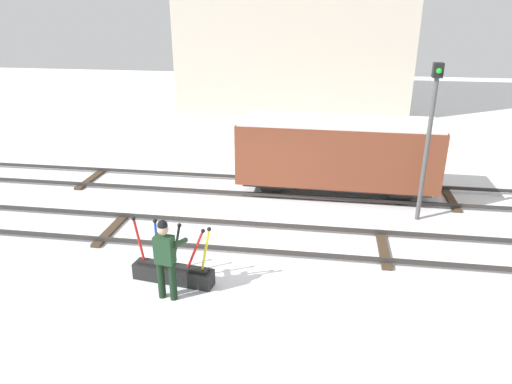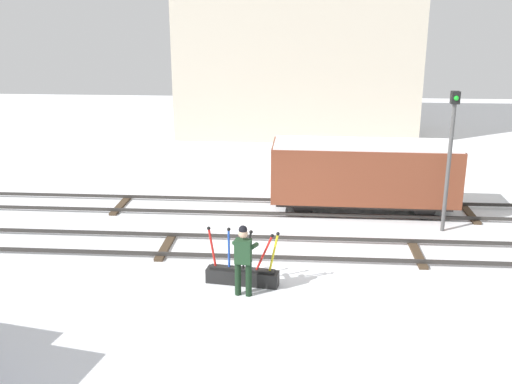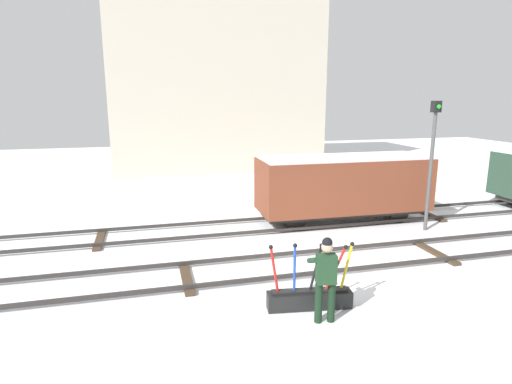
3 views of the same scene
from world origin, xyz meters
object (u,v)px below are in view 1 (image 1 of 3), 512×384
(switch_lever_frame, at_px, (173,271))
(freight_car_back_track, at_px, (337,152))
(signal_post, at_px, (430,129))
(rail_worker, at_px, (166,255))

(switch_lever_frame, bearing_deg, freight_car_back_track, 66.21)
(freight_car_back_track, bearing_deg, signal_post, -33.41)
(switch_lever_frame, distance_m, signal_post, 7.42)
(switch_lever_frame, xyz_separation_m, freight_car_back_track, (3.46, 5.64, 1.11))
(switch_lever_frame, relative_size, rail_worker, 1.04)
(rail_worker, bearing_deg, signal_post, 47.05)
(switch_lever_frame, xyz_separation_m, rail_worker, (0.08, -0.58, 0.74))
(signal_post, height_order, freight_car_back_track, signal_post)
(switch_lever_frame, distance_m, rail_worker, 0.95)
(rail_worker, height_order, signal_post, signal_post)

